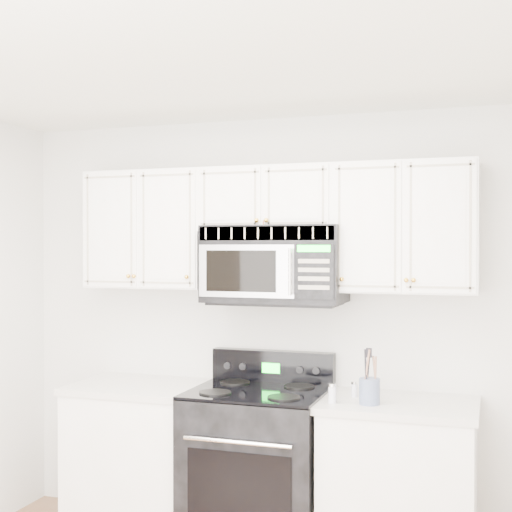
% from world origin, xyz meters
% --- Properties ---
extents(room, '(3.51, 3.51, 2.61)m').
position_xyz_m(room, '(0.00, 0.00, 1.30)').
color(room, '#8F6D50').
rests_on(room, ground).
extents(base_cabinet_left, '(0.86, 0.65, 0.92)m').
position_xyz_m(base_cabinet_left, '(-0.80, 1.44, 0.43)').
color(base_cabinet_left, silver).
rests_on(base_cabinet_left, ground).
extents(base_cabinet_right, '(0.86, 0.65, 0.92)m').
position_xyz_m(base_cabinet_right, '(0.80, 1.44, 0.43)').
color(base_cabinet_right, silver).
rests_on(base_cabinet_right, ground).
extents(range, '(0.79, 0.72, 1.13)m').
position_xyz_m(range, '(-0.02, 1.42, 0.48)').
color(range, black).
rests_on(range, ground).
extents(upper_cabinets, '(2.44, 0.37, 0.75)m').
position_xyz_m(upper_cabinets, '(0.00, 1.58, 1.93)').
color(upper_cabinets, silver).
rests_on(upper_cabinets, ground).
extents(microwave, '(0.84, 0.47, 0.46)m').
position_xyz_m(microwave, '(0.04, 1.54, 1.68)').
color(microwave, black).
rests_on(microwave, ground).
extents(utensil_crock, '(0.11, 0.11, 0.30)m').
position_xyz_m(utensil_crock, '(0.66, 1.31, 1.00)').
color(utensil_crock, slate).
rests_on(utensil_crock, base_cabinet_right).
extents(shaker_salt, '(0.05, 0.05, 0.11)m').
position_xyz_m(shaker_salt, '(0.45, 1.27, 0.97)').
color(shaker_salt, silver).
rests_on(shaker_salt, base_cabinet_right).
extents(shaker_pepper, '(0.04, 0.04, 0.09)m').
position_xyz_m(shaker_pepper, '(0.54, 1.47, 0.96)').
color(shaker_pepper, silver).
rests_on(shaker_pepper, base_cabinet_right).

